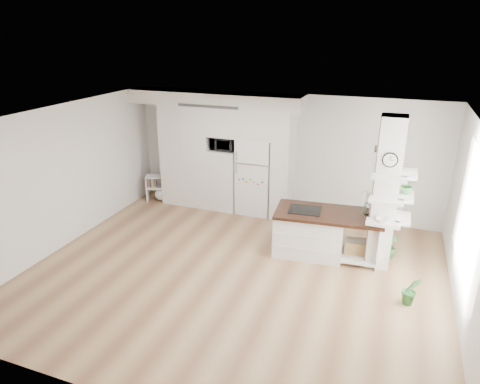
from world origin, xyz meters
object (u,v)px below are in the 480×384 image
at_px(bookshelf, 159,189).
at_px(floor_plant_a, 411,290).
at_px(kitchen_island, 315,231).
at_px(refrigerator, 256,176).

distance_m(bookshelf, floor_plant_a, 6.31).
height_order(kitchen_island, floor_plant_a, kitchen_island).
bearing_deg(refrigerator, floor_plant_a, -37.28).
xyz_separation_m(refrigerator, bookshelf, (-2.45, -0.17, -0.59)).
relative_size(refrigerator, kitchen_island, 0.88).
height_order(refrigerator, kitchen_island, refrigerator).
bearing_deg(kitchen_island, refrigerator, 132.87).
bearing_deg(bookshelf, kitchen_island, -41.75).
bearing_deg(refrigerator, bookshelf, -175.94).
height_order(refrigerator, floor_plant_a, refrigerator).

